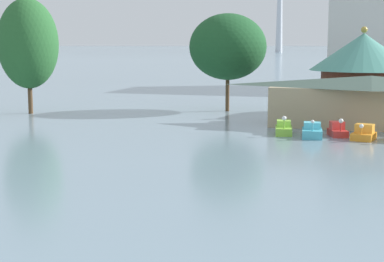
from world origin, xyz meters
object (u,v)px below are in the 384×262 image
Objects in this scene: boathouse at (370,100)px; shoreline_tree_tall_left at (28,44)px; green_roof_pavilion at (363,69)px; pedal_boat_red at (338,130)px; shoreline_tree_mid at (228,47)px; pedal_boat_lime at (284,129)px; pedal_boat_orange at (364,134)px; pedal_boat_cyan at (312,131)px.

boathouse is 1.57× the size of shoreline_tree_tall_left.
green_roof_pavilion is 36.82m from shoreline_tree_tall_left.
pedal_boat_red is 0.23× the size of shoreline_tree_mid.
shoreline_tree_tall_left is at bearing -119.41° from pedal_boat_red.
green_roof_pavilion is at bearing 149.60° from pedal_boat_lime.
green_roof_pavilion reaches higher than pedal_boat_orange.
boathouse is at bearing 140.36° from pedal_boat_red.
shoreline_tree_mid is at bearing -125.06° from pedal_boat_orange.
pedal_boat_red is 21.45m from shoreline_tree_mid.
pedal_boat_red is 0.22× the size of green_roof_pavilion.
green_roof_pavilion is (6.56, 15.75, 4.55)m from pedal_boat_lime.
pedal_boat_lime is 19.17m from shoreline_tree_mid.
pedal_boat_cyan is 9.37m from boathouse.
pedal_boat_cyan is at bearing -103.45° from green_roof_pavilion.
boathouse is at bearing 124.63° from pedal_boat_lime.
pedal_boat_lime is 0.27× the size of green_roof_pavilion.
shoreline_tree_tall_left is (-31.77, 8.76, 7.26)m from pedal_boat_cyan.
pedal_boat_orange is (2.15, -1.41, -0.00)m from pedal_boat_red.
shoreline_tree_mid is at bearing -157.23° from pedal_boat_red.
pedal_boat_lime is 6.85m from pedal_boat_orange.
pedal_boat_orange is 8.19m from boathouse.
pedal_boat_cyan is at bearing 57.92° from pedal_boat_lime.
pedal_boat_orange is at bearing -89.43° from green_roof_pavilion.
pedal_boat_cyan is 0.23× the size of shoreline_tree_tall_left.
pedal_boat_lime is at bearing -14.61° from shoreline_tree_tall_left.
green_roof_pavilion is at bearing -166.12° from pedal_boat_orange.
boathouse is at bearing -85.36° from green_roof_pavilion.
pedal_boat_cyan is 0.26× the size of green_roof_pavilion.
shoreline_tree_mid is (-12.99, 15.62, 6.90)m from pedal_boat_red.
boathouse is 1.74× the size of green_roof_pavilion.
pedal_boat_lime is at bearing -87.23° from pedal_boat_orange.
shoreline_tree_tall_left is 22.38m from shoreline_tree_mid.
shoreline_tree_tall_left is at bearing -110.26° from pedal_boat_cyan.
boathouse is at bearing -30.12° from shoreline_tree_mid.
pedal_boat_cyan is 0.26× the size of shoreline_tree_mid.
shoreline_tree_mid is at bearing -151.98° from pedal_boat_cyan.
pedal_boat_cyan is 21.29m from shoreline_tree_mid.
shoreline_tree_mid is (-8.40, 15.78, 6.92)m from pedal_boat_lime.
shoreline_tree_mid reaches higher than green_roof_pavilion.
pedal_boat_orange is at bearing 83.65° from pedal_boat_cyan.
pedal_boat_lime is 0.28× the size of shoreline_tree_mid.
shoreline_tree_tall_left is at bearing -158.62° from shoreline_tree_mid.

